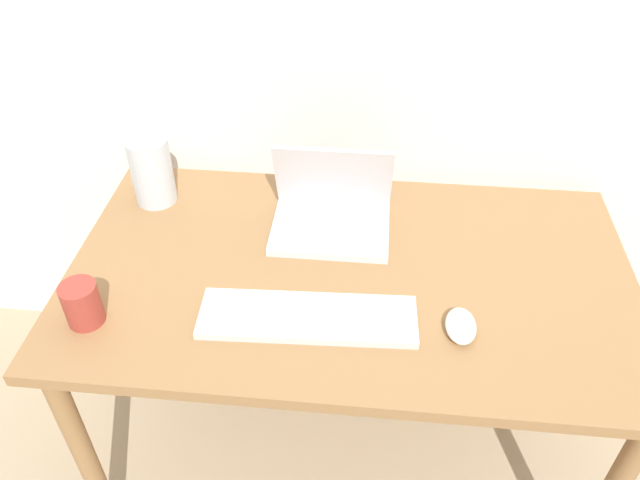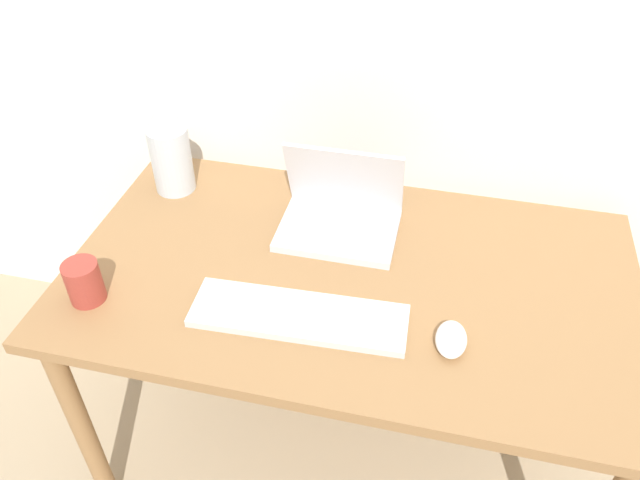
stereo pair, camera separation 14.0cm
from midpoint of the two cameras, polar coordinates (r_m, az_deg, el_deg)
desk at (r=1.52m, az=5.36°, el=-5.23°), size 1.33×0.76×0.70m
laptop at (r=1.56m, az=4.43°, el=2.45°), size 0.29×0.22×0.22m
keyboard at (r=1.35m, az=1.03°, el=-7.06°), size 0.47×0.16×0.02m
mouse at (r=1.34m, az=14.88°, el=-8.91°), size 0.06×0.10×0.03m
vase at (r=1.69m, az=-11.32°, el=8.21°), size 0.11×0.11×0.26m
mug at (r=1.44m, az=-18.21°, el=-3.79°), size 0.08×0.08×0.10m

